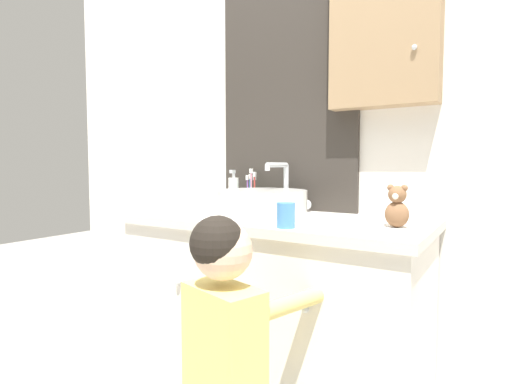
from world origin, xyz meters
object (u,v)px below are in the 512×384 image
object	(u,v)px
child_figure	(225,359)
drinking_cup	(286,215)
sink_basin	(262,202)
soap_dispenser	(234,192)
teddy_bear	(397,207)
toothbrush_holder	(251,198)

from	to	relation	value
child_figure	drinking_cup	bearing A→B (deg)	82.97
sink_basin	child_figure	bearing A→B (deg)	-69.21
sink_basin	soap_dispenser	distance (m)	0.32
soap_dispenser	child_figure	bearing A→B (deg)	-56.17
sink_basin	drinking_cup	xyz separation A→B (m)	(0.24, -0.24, -0.01)
sink_basin	drinking_cup	size ratio (longest dim) A/B	5.00
soap_dispenser	teddy_bear	xyz separation A→B (m)	(0.81, -0.21, -0.01)
child_figure	drinking_cup	size ratio (longest dim) A/B	11.23
drinking_cup	teddy_bear	bearing A→B (deg)	34.01
sink_basin	child_figure	xyz separation A→B (m)	(0.20, -0.53, -0.39)
soap_dispenser	teddy_bear	bearing A→B (deg)	-14.34
child_figure	soap_dispenser	bearing A→B (deg)	123.83
soap_dispenser	child_figure	world-z (taller)	soap_dispenser
teddy_bear	drinking_cup	bearing A→B (deg)	-145.99
toothbrush_holder	teddy_bear	xyz separation A→B (m)	(0.72, -0.23, 0.02)
toothbrush_holder	drinking_cup	size ratio (longest dim) A/B	2.28
toothbrush_holder	soap_dispenser	world-z (taller)	toothbrush_holder
drinking_cup	child_figure	bearing A→B (deg)	-97.03
child_figure	drinking_cup	world-z (taller)	drinking_cup
toothbrush_holder	child_figure	world-z (taller)	toothbrush_holder
child_figure	drinking_cup	xyz separation A→B (m)	(0.04, 0.29, 0.38)
toothbrush_holder	child_figure	xyz separation A→B (m)	(0.38, -0.72, -0.38)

